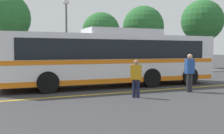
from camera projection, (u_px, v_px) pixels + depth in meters
name	position (u px, v px, depth m)	size (l,w,h in m)	color
ground_plane	(94.00, 86.00, 14.16)	(220.00, 220.00, 0.00)	#38383A
lane_strip_0	(131.00, 92.00, 12.23)	(0.20, 31.61, 0.01)	gold
curb_strip	(83.00, 77.00, 18.89)	(39.61, 0.36, 0.15)	#99999E
transit_bus	(112.00, 57.00, 14.14)	(12.01, 3.08, 3.09)	silver
pedestrian_0	(190.00, 70.00, 12.17)	(0.43, 0.24, 1.77)	#2D2D33
pedestrian_1	(136.00, 76.00, 10.66)	(0.45, 0.46, 1.55)	#191E38
street_lamp	(66.00, 21.00, 19.39)	(0.48, 0.48, 5.79)	#59595E
tree_0	(143.00, 27.00, 24.64)	(3.87, 3.87, 6.16)	#513823
tree_1	(101.00, 31.00, 22.62)	(3.24, 3.24, 5.26)	#513823
tree_2	(202.00, 21.00, 29.36)	(4.69, 4.69, 7.66)	#513823
tree_3	(5.00, 18.00, 18.93)	(3.62, 3.62, 6.13)	#513823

